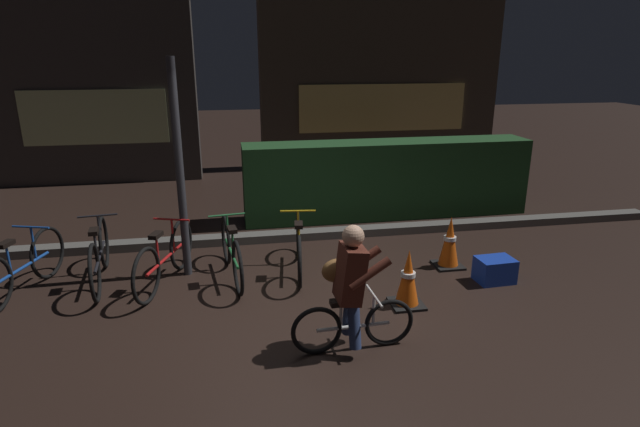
{
  "coord_description": "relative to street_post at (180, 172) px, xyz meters",
  "views": [
    {
      "loc": [
        -0.81,
        -5.0,
        2.71
      ],
      "look_at": [
        0.2,
        0.6,
        0.9
      ],
      "focal_mm": 28.9,
      "sensor_mm": 36.0,
      "label": 1
    }
  ],
  "objects": [
    {
      "name": "ground_plane",
      "position": [
        1.39,
        -1.2,
        -1.32
      ],
      "size": [
        40.0,
        40.0,
        0.0
      ],
      "primitive_type": "plane",
      "color": "black"
    },
    {
      "name": "sidewalk_curb",
      "position": [
        1.39,
        1.0,
        -1.26
      ],
      "size": [
        12.0,
        0.24,
        0.12
      ],
      "primitive_type": "cube",
      "color": "#56544F",
      "rests_on": "ground"
    },
    {
      "name": "hedge_row",
      "position": [
        3.19,
        1.9,
        -0.69
      ],
      "size": [
        4.8,
        0.7,
        1.27
      ],
      "primitive_type": "cube",
      "color": "#214723",
      "rests_on": "ground"
    },
    {
      "name": "storefront_left",
      "position": [
        -2.05,
        5.3,
        1.14
      ],
      "size": [
        4.07,
        0.54,
        4.96
      ],
      "color": "#383330",
      "rests_on": "ground"
    },
    {
      "name": "storefront_right",
      "position": [
        4.26,
        6.0,
        1.06
      ],
      "size": [
        5.76,
        0.54,
        4.8
      ],
      "color": "#42382D",
      "rests_on": "ground"
    },
    {
      "name": "street_post",
      "position": [
        0.0,
        0.0,
        0.0
      ],
      "size": [
        0.1,
        0.1,
        2.65
      ],
      "primitive_type": "cylinder",
      "color": "#2D2D33",
      "rests_on": "ground"
    },
    {
      "name": "parked_bike_leftmost",
      "position": [
        -1.82,
        -0.25,
        -0.98
      ],
      "size": [
        0.55,
        1.56,
        0.75
      ],
      "rotation": [
        0.0,
        0.0,
        1.28
      ],
      "color": "black",
      "rests_on": "ground"
    },
    {
      "name": "parked_bike_left_mid",
      "position": [
        -1.01,
        -0.07,
        -0.97
      ],
      "size": [
        0.46,
        1.69,
        0.78
      ],
      "rotation": [
        0.0,
        0.0,
        1.68
      ],
      "color": "black",
      "rests_on": "ground"
    },
    {
      "name": "parked_bike_center_left",
      "position": [
        -0.23,
        -0.26,
        -0.98
      ],
      "size": [
        0.58,
        1.56,
        0.75
      ],
      "rotation": [
        0.0,
        0.0,
        1.25
      ],
      "color": "black",
      "rests_on": "ground"
    },
    {
      "name": "parked_bike_center_right",
      "position": [
        0.56,
        -0.21,
        -0.98
      ],
      "size": [
        0.46,
        1.61,
        0.75
      ],
      "rotation": [
        0.0,
        0.0,
        1.7
      ],
      "color": "black",
      "rests_on": "ground"
    },
    {
      "name": "parked_bike_right_mid",
      "position": [
        1.4,
        -0.15,
        -0.99
      ],
      "size": [
        0.46,
        1.58,
        0.73
      ],
      "rotation": [
        0.0,
        0.0,
        1.45
      ],
      "color": "black",
      "rests_on": "ground"
    },
    {
      "name": "traffic_cone_near",
      "position": [
        2.45,
        -1.3,
        -1.01
      ],
      "size": [
        0.36,
        0.36,
        0.66
      ],
      "color": "black",
      "rests_on": "ground"
    },
    {
      "name": "traffic_cone_far",
      "position": [
        3.34,
        -0.36,
        -0.99
      ],
      "size": [
        0.36,
        0.36,
        0.69
      ],
      "color": "black",
      "rests_on": "ground"
    },
    {
      "name": "blue_crate",
      "position": [
        3.71,
        -0.9,
        -1.17
      ],
      "size": [
        0.46,
        0.34,
        0.3
      ],
      "primitive_type": "cube",
      "rotation": [
        0.0,
        0.0,
        0.05
      ],
      "color": "#193DB7",
      "rests_on": "ground"
    },
    {
      "name": "cyclist",
      "position": [
        1.62,
        -2.03,
        -0.7
      ],
      "size": [
        1.19,
        0.5,
        1.25
      ],
      "rotation": [
        0.0,
        0.0,
        0.04
      ],
      "color": "black",
      "rests_on": "ground"
    }
  ]
}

